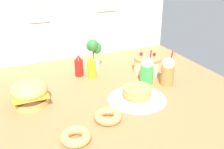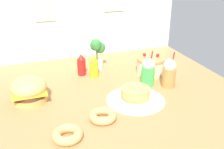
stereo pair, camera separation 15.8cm
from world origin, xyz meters
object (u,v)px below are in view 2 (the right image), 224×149
(layer_cake, at_px, (150,66))
(potted_plant, at_px, (97,53))
(pancake_stack, at_px, (135,95))
(donut_chocolate, at_px, (103,116))
(donut_pink_glaze, at_px, (67,134))
(mustard_bottle, at_px, (94,67))
(orange_float_cup, at_px, (169,73))
(burger, at_px, (29,90))
(ketchup_bottle, at_px, (81,65))
(cream_soda_cup, at_px, (148,72))

(layer_cake, xyz_separation_m, potted_plant, (-0.44, 0.27, 0.09))
(pancake_stack, xyz_separation_m, donut_chocolate, (-0.32, -0.17, -0.02))
(donut_pink_glaze, relative_size, donut_chocolate, 1.00)
(pancake_stack, bearing_deg, mustard_bottle, 108.58)
(orange_float_cup, bearing_deg, burger, 173.16)
(burger, bearing_deg, pancake_stack, -18.89)
(pancake_stack, relative_size, mustard_bottle, 1.70)
(layer_cake, height_order, mustard_bottle, mustard_bottle)
(burger, relative_size, mustard_bottle, 1.33)
(pancake_stack, relative_size, donut_chocolate, 1.83)
(ketchup_bottle, height_order, donut_chocolate, ketchup_bottle)
(donut_pink_glaze, height_order, donut_chocolate, same)
(pancake_stack, bearing_deg, potted_plant, 97.88)
(layer_cake, height_order, potted_plant, potted_plant)
(burger, height_order, ketchup_bottle, ketchup_bottle)
(pancake_stack, bearing_deg, cream_soda_cup, 45.22)
(cream_soda_cup, bearing_deg, orange_float_cup, -28.20)
(layer_cake, xyz_separation_m, donut_chocolate, (-0.67, -0.60, -0.05))
(pancake_stack, distance_m, mustard_bottle, 0.57)
(orange_float_cup, bearing_deg, donut_pink_glaze, -155.96)
(ketchup_bottle, relative_size, orange_float_cup, 0.67)
(burger, distance_m, mustard_bottle, 0.66)
(pancake_stack, xyz_separation_m, layer_cake, (0.35, 0.43, 0.03))
(cream_soda_cup, bearing_deg, layer_cake, 58.05)
(burger, relative_size, ketchup_bottle, 1.33)
(layer_cake, height_order, orange_float_cup, orange_float_cup)
(pancake_stack, relative_size, ketchup_bottle, 1.70)
(potted_plant, bearing_deg, pancake_stack, -82.12)
(burger, xyz_separation_m, potted_plant, (0.68, 0.44, 0.08))
(potted_plant, bearing_deg, ketchup_bottle, -155.54)
(burger, relative_size, potted_plant, 0.87)
(burger, xyz_separation_m, orange_float_cup, (1.15, -0.14, 0.03))
(pancake_stack, bearing_deg, donut_chocolate, -151.76)
(ketchup_bottle, height_order, donut_pink_glaze, ketchup_bottle)
(burger, distance_m, ketchup_bottle, 0.61)
(ketchup_bottle, distance_m, potted_plant, 0.21)
(mustard_bottle, bearing_deg, burger, -155.80)
(cream_soda_cup, bearing_deg, ketchup_bottle, 140.27)
(orange_float_cup, bearing_deg, ketchup_bottle, 142.79)
(donut_chocolate, distance_m, potted_plant, 0.92)
(donut_pink_glaze, bearing_deg, layer_cake, 37.82)
(pancake_stack, bearing_deg, burger, 161.11)
(cream_soda_cup, bearing_deg, mustard_bottle, 140.54)
(ketchup_bottle, height_order, orange_float_cup, orange_float_cup)
(burger, distance_m, donut_chocolate, 0.64)
(donut_pink_glaze, height_order, potted_plant, potted_plant)
(mustard_bottle, bearing_deg, pancake_stack, -71.42)
(layer_cake, height_order, donut_pink_glaze, layer_cake)
(pancake_stack, bearing_deg, layer_cake, 51.09)
(burger, bearing_deg, potted_plant, 32.62)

